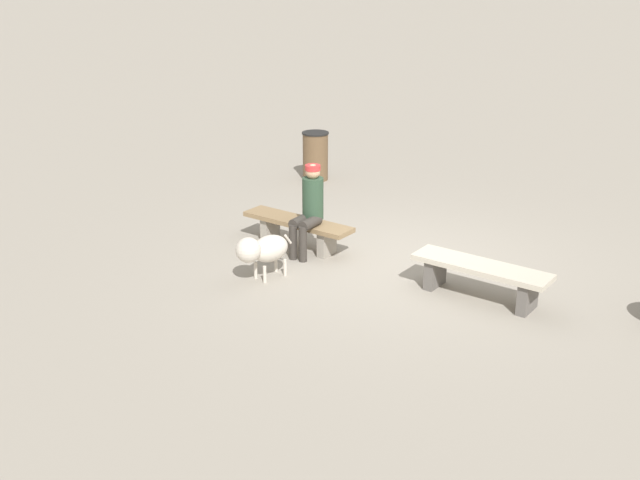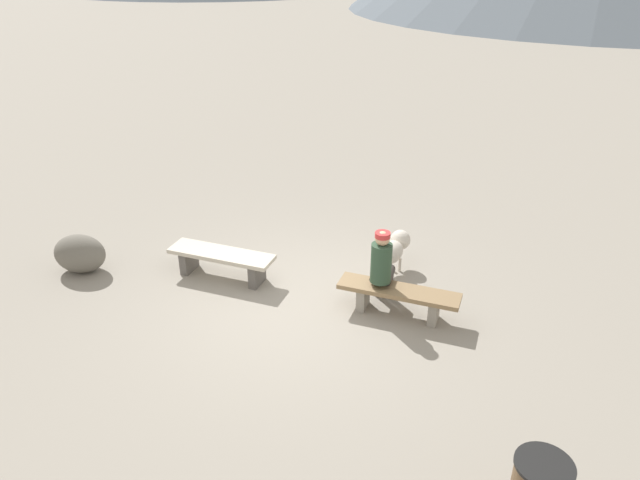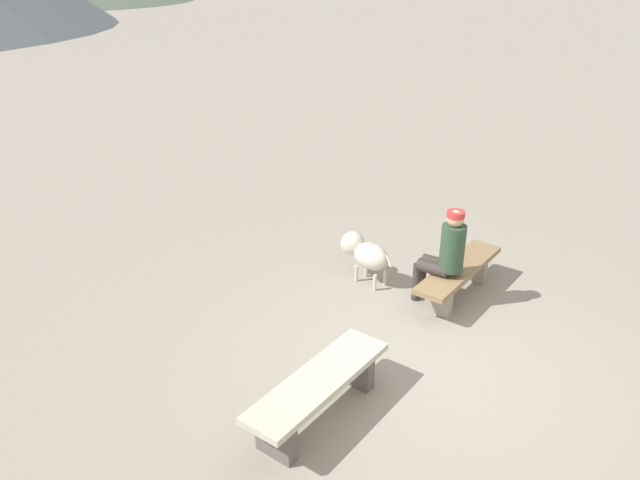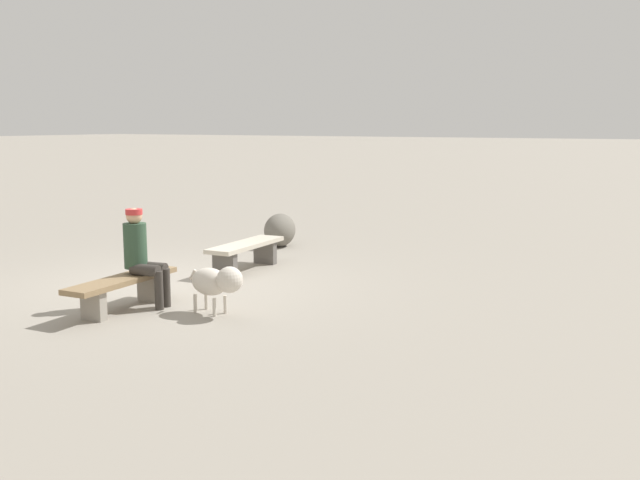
# 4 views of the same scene
# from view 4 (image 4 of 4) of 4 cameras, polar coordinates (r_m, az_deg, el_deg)

# --- Properties ---
(ground) EXTENTS (210.00, 210.00, 0.06)m
(ground) POSITION_cam_4_polar(r_m,az_deg,el_deg) (10.89, -11.39, -3.60)
(ground) COLOR gray
(bench_left) EXTENTS (1.72, 0.55, 0.45)m
(bench_left) POSITION_cam_4_polar(r_m,az_deg,el_deg) (11.71, -5.84, -0.82)
(bench_left) COLOR #605B56
(bench_left) RESTS_ON ground
(bench_right) EXTENTS (1.74, 0.49, 0.42)m
(bench_right) POSITION_cam_4_polar(r_m,az_deg,el_deg) (9.50, -15.23, -3.51)
(bench_right) COLOR gray
(bench_right) RESTS_ON ground
(seated_person) EXTENTS (0.36, 0.60, 1.27)m
(seated_person) POSITION_cam_4_polar(r_m,az_deg,el_deg) (9.58, -13.83, -0.91)
(seated_person) COLOR #2D4733
(seated_person) RESTS_ON ground
(dog) EXTENTS (0.42, 0.87, 0.63)m
(dog) POSITION_cam_4_polar(r_m,az_deg,el_deg) (9.04, -8.12, -3.23)
(dog) COLOR beige
(dog) RESTS_ON ground
(boulder) EXTENTS (0.95, 0.76, 0.63)m
(boulder) POSITION_cam_4_polar(r_m,az_deg,el_deg) (13.91, -3.17, 0.78)
(boulder) COLOR #6B665B
(boulder) RESTS_ON ground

